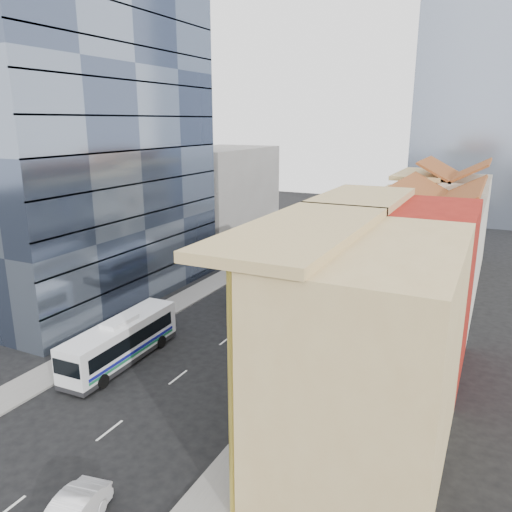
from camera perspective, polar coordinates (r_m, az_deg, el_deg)
The scene contains 13 objects.
ground at distance 31.61m, azimuth -17.67°, elevation -19.39°, with size 200.00×200.00×0.00m, color black.
sidewalk_right at distance 45.07m, azimuth 10.65°, elevation -7.93°, with size 3.00×90.00×0.15m, color slate.
sidewalk_left at distance 51.73m, azimuth -7.83°, elevation -4.72°, with size 3.00×90.00×0.15m, color slate.
shophouse_tan at distance 26.39m, azimuth 12.78°, elevation -11.23°, with size 8.00×14.00×12.00m, color tan.
shophouse_red at distance 37.38m, azimuth 17.14°, elevation -3.54°, with size 8.00×10.00×12.00m, color maroon.
shophouse_cream_near at distance 46.69m, azimuth 18.96°, elevation -1.27°, with size 8.00×9.00×10.00m, color beige.
shophouse_cream_mid at distance 55.36m, azimuth 20.20°, elevation 1.12°, with size 8.00×9.00×10.00m, color beige.
shophouse_cream_far at distance 65.50m, azimuth 21.28°, elevation 3.54°, with size 8.00×12.00×11.00m, color beige.
office_tower at distance 51.80m, azimuth -18.36°, elevation 11.60°, with size 12.00×26.00×30.00m, color #39445A.
office_block_far at distance 70.40m, azimuth -4.08°, elevation 6.53°, with size 10.00×18.00×14.00m, color gray.
bus_left_near at distance 39.00m, azimuth -15.17°, elevation -9.29°, with size 2.57×10.97×3.52m, color white, non-canonical shape.
bus_left_far at distance 51.68m, azimuth 0.76°, elevation -2.82°, with size 2.32×9.91×3.18m, color silver, non-canonical shape.
bus_right at distance 43.96m, azimuth 5.26°, elevation -5.95°, with size 2.57×10.99×3.52m, color silver, non-canonical shape.
Camera 1 is at (18.96, -18.19, 17.58)m, focal length 35.00 mm.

